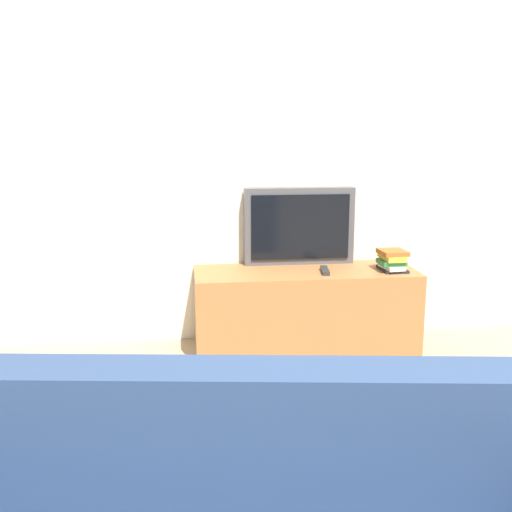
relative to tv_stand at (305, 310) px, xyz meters
name	(u,v)px	position (x,y,z in m)	size (l,w,h in m)	color
wall_back	(279,138)	(-0.13, 0.29, 1.05)	(9.00, 0.06, 2.60)	silver
tv_stand	(305,310)	(0.00, 0.00, 0.00)	(1.36, 0.48, 0.50)	#9E6638
television	(299,226)	(-0.01, 0.20, 0.50)	(0.70, 0.09, 0.49)	#4C4C51
book_stack	(392,260)	(0.52, -0.07, 0.32)	(0.16, 0.22, 0.13)	black
remote_on_stand	(325,270)	(0.11, -0.06, 0.26)	(0.07, 0.19, 0.02)	#2D2D2D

